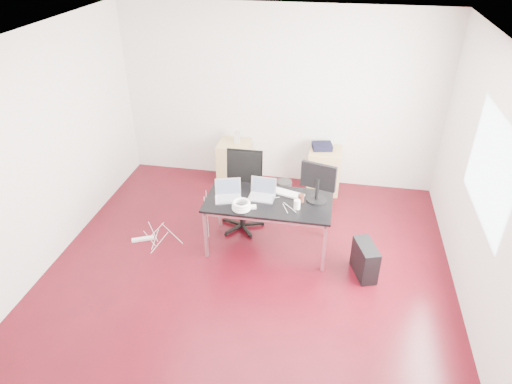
% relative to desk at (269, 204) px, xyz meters
% --- Properties ---
extents(room_shell, '(5.00, 5.00, 5.00)m').
position_rel_desk_xyz_m(room_shell, '(-0.12, -0.57, 0.73)').
color(room_shell, '#3B060E').
rests_on(room_shell, ground).
extents(desk, '(1.60, 0.80, 0.73)m').
position_rel_desk_xyz_m(desk, '(0.00, 0.00, 0.00)').
color(desk, black).
rests_on(desk, ground).
extents(office_chair, '(0.48, 0.50, 1.08)m').
position_rel_desk_xyz_m(office_chair, '(-0.44, 0.46, -0.07)').
color(office_chair, black).
rests_on(office_chair, ground).
extents(filing_cabinet_left, '(0.50, 0.50, 0.70)m').
position_rel_desk_xyz_m(filing_cabinet_left, '(-0.84, 1.66, -0.33)').
color(filing_cabinet_left, tan).
rests_on(filing_cabinet_left, ground).
extents(filing_cabinet_right, '(0.50, 0.50, 0.70)m').
position_rel_desk_xyz_m(filing_cabinet_right, '(0.63, 1.66, -0.33)').
color(filing_cabinet_right, tan).
rests_on(filing_cabinet_right, ground).
extents(pc_tower, '(0.34, 0.49, 0.44)m').
position_rel_desk_xyz_m(pc_tower, '(1.25, -0.33, -0.46)').
color(pc_tower, black).
rests_on(pc_tower, ground).
extents(wastebasket, '(0.32, 0.32, 0.28)m').
position_rel_desk_xyz_m(wastebasket, '(0.04, 1.31, -0.54)').
color(wastebasket, black).
rests_on(wastebasket, ground).
extents(power_strip, '(0.30, 0.18, 0.04)m').
position_rel_desk_xyz_m(power_strip, '(-1.71, -0.18, -0.66)').
color(power_strip, white).
rests_on(power_strip, ground).
extents(laptop_left, '(0.39, 0.34, 0.23)m').
position_rel_desk_xyz_m(laptop_left, '(-0.52, -0.04, 0.11)').
color(laptop_left, silver).
rests_on(laptop_left, desk).
extents(laptop_right, '(0.34, 0.27, 0.23)m').
position_rel_desk_xyz_m(laptop_right, '(-0.10, 0.07, 0.11)').
color(laptop_right, silver).
rests_on(laptop_right, desk).
extents(monitor, '(0.45, 0.26, 0.51)m').
position_rel_desk_xyz_m(monitor, '(0.60, 0.13, 0.34)').
color(monitor, black).
rests_on(monitor, desk).
extents(keyboard, '(0.46, 0.27, 0.02)m').
position_rel_desk_xyz_m(keyboard, '(0.21, 0.20, 0.06)').
color(keyboard, white).
rests_on(keyboard, desk).
extents(cup_white, '(0.10, 0.10, 0.12)m').
position_rel_desk_xyz_m(cup_white, '(0.37, -0.12, 0.11)').
color(cup_white, white).
rests_on(cup_white, desk).
extents(cup_brown, '(0.09, 0.09, 0.10)m').
position_rel_desk_xyz_m(cup_brown, '(0.40, 0.05, 0.10)').
color(cup_brown, '#4F241B').
rests_on(cup_brown, desk).
extents(cable_coil, '(0.24, 0.24, 0.11)m').
position_rel_desk_xyz_m(cable_coil, '(-0.30, -0.26, 0.11)').
color(cable_coil, white).
rests_on(cable_coil, desk).
extents(power_adapter, '(0.09, 0.09, 0.03)m').
position_rel_desk_xyz_m(power_adapter, '(-0.16, -0.20, 0.07)').
color(power_adapter, white).
rests_on(power_adapter, desk).
extents(speaker, '(0.10, 0.09, 0.18)m').
position_rel_desk_xyz_m(speaker, '(-0.79, 1.70, 0.11)').
color(speaker, '#9E9E9E').
rests_on(speaker, filing_cabinet_left).
extents(navy_garment, '(0.35, 0.30, 0.09)m').
position_rel_desk_xyz_m(navy_garment, '(0.57, 1.70, 0.07)').
color(navy_garment, black).
rests_on(navy_garment, filing_cabinet_right).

